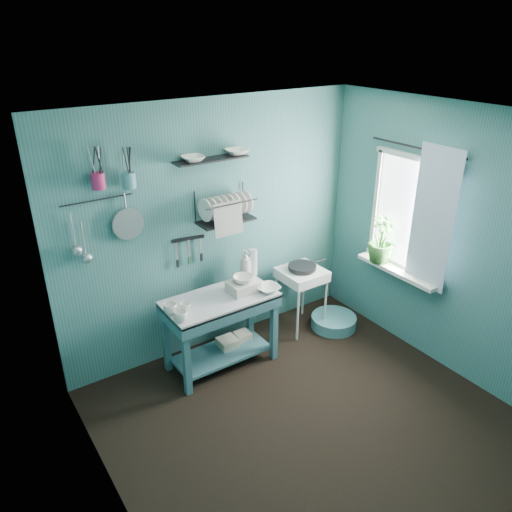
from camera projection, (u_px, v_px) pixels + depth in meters
floor at (307, 419)px, 4.27m from camera, size 3.20×3.20×0.00m
ceiling at (324, 121)px, 3.21m from camera, size 3.20×3.20×0.00m
wall_back at (214, 229)px, 4.86m from camera, size 3.20×0.00×3.20m
wall_front at (499, 406)px, 2.61m from camera, size 3.20×0.00×3.20m
wall_left at (105, 366)px, 2.92m from camera, size 0.00×3.00×3.00m
wall_right at (448, 243)px, 4.55m from camera, size 0.00×3.00×3.00m
work_counter at (221, 331)px, 4.81m from camera, size 1.13×0.70×0.75m
mug_left at (181, 316)px, 4.27m from camera, size 0.12×0.12×0.10m
mug_mid at (186, 308)px, 4.40m from camera, size 0.14×0.14×0.09m
mug_right at (170, 309)px, 4.38m from camera, size 0.17×0.17×0.10m
wash_tub at (243, 287)px, 4.75m from camera, size 0.28×0.22×0.10m
tub_bowl at (243, 279)px, 4.71m from camera, size 0.20×0.19×0.06m
soap_bottle at (246, 264)px, 4.96m from camera, size 0.12×0.12×0.30m
water_bottle at (253, 262)px, 5.03m from camera, size 0.09×0.09×0.28m
counter_bowl at (268, 288)px, 4.76m from camera, size 0.22×0.22×0.05m
hotplate_stand at (301, 299)px, 5.43m from camera, size 0.45×0.45×0.70m
frying_pan at (302, 267)px, 5.26m from camera, size 0.30×0.30×0.03m
knife_strip at (188, 239)px, 4.69m from camera, size 0.32×0.07×0.03m
dish_rack at (226, 206)px, 4.68m from camera, size 0.55×0.25×0.32m
upper_shelf at (211, 159)px, 4.45m from camera, size 0.70×0.19×0.02m
shelf_bowl_left at (193, 152)px, 4.32m from camera, size 0.21×0.21×0.05m
shelf_bowl_right at (237, 143)px, 4.54m from camera, size 0.22×0.22×0.05m
utensil_cup_magenta at (98, 181)px, 3.96m from camera, size 0.11×0.11×0.13m
utensil_cup_teal at (129, 180)px, 4.11m from camera, size 0.11×0.11×0.13m
colander at (128, 224)px, 4.27m from camera, size 0.28×0.03×0.28m
ladle_outer at (73, 230)px, 4.03m from camera, size 0.01×0.01×0.30m
ladle_inner at (83, 238)px, 4.10m from camera, size 0.01×0.01×0.30m
hook_rail at (97, 200)px, 4.06m from camera, size 0.60×0.01×0.01m
window_glass at (410, 214)px, 4.82m from camera, size 0.00×1.10×1.10m
windowsill at (397, 271)px, 5.03m from camera, size 0.16×0.95×0.04m
curtain at (432, 220)px, 4.54m from camera, size 0.00×1.35×1.35m
curtain_rod at (417, 148)px, 4.52m from camera, size 0.02×1.05×0.02m
potted_plant at (382, 240)px, 5.08m from camera, size 0.32×0.32×0.48m
storage_tin_large at (228, 348)px, 5.01m from camera, size 0.18×0.18×0.22m
storage_tin_small at (243, 341)px, 5.14m from camera, size 0.15×0.15×0.20m
floor_basin at (334, 322)px, 5.54m from camera, size 0.50×0.50×0.13m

